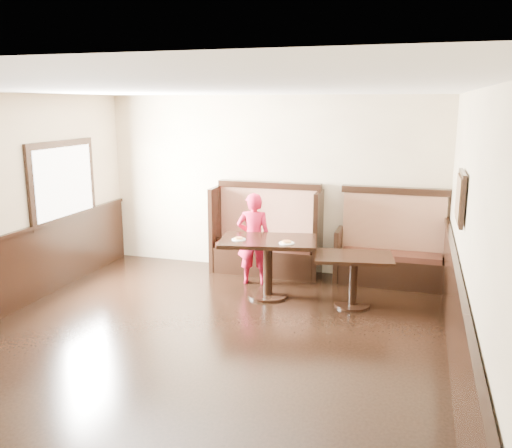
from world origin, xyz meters
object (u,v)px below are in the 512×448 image
at_px(table_neighbor, 353,268).
at_px(child, 254,239).
at_px(booth_main, 267,240).
at_px(booth_neighbor, 391,252).
at_px(table_main, 268,253).

relative_size(table_neighbor, child, 0.79).
relative_size(booth_main, booth_neighbor, 1.06).
xyz_separation_m(booth_main, table_main, (0.33, -1.11, 0.11)).
bearing_deg(booth_main, table_neighbor, -36.74).
xyz_separation_m(booth_neighbor, child, (-1.98, -0.61, 0.22)).
bearing_deg(booth_main, child, -92.75).
bearing_deg(booth_neighbor, table_neighbor, -110.96).
xyz_separation_m(table_main, child, (-0.36, 0.49, 0.06)).
distance_m(booth_main, table_neighbor, 1.89).
height_order(booth_neighbor, table_main, booth_neighbor).
distance_m(booth_main, booth_neighbor, 1.95).
bearing_deg(table_neighbor, table_main, 169.90).
distance_m(booth_neighbor, table_main, 1.97).
bearing_deg(table_main, booth_main, 95.51).
relative_size(booth_main, child, 1.26).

